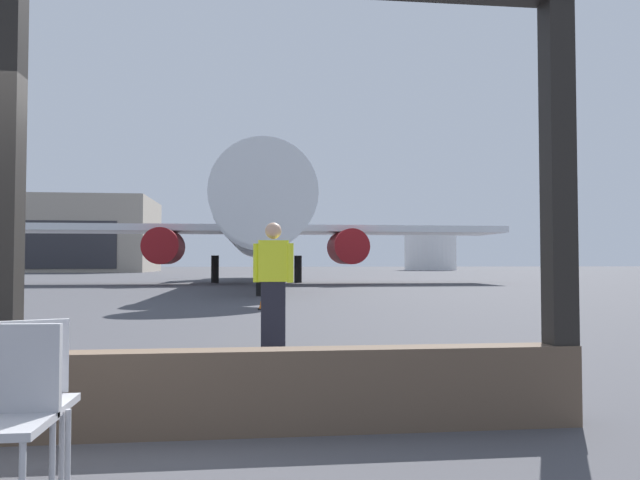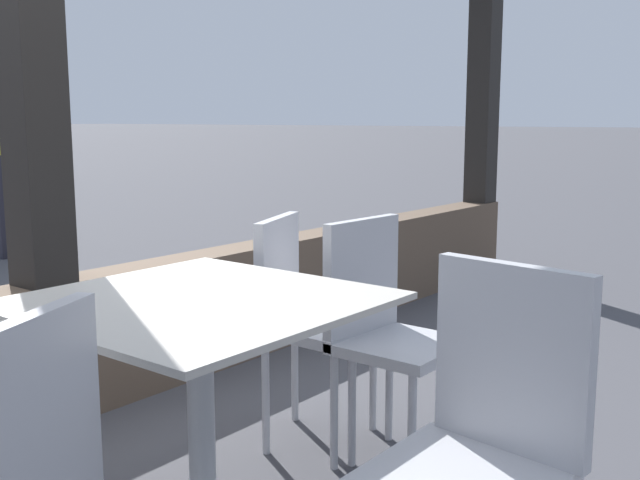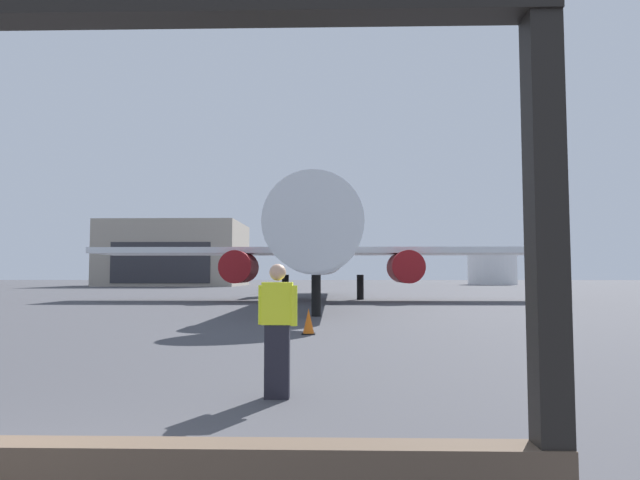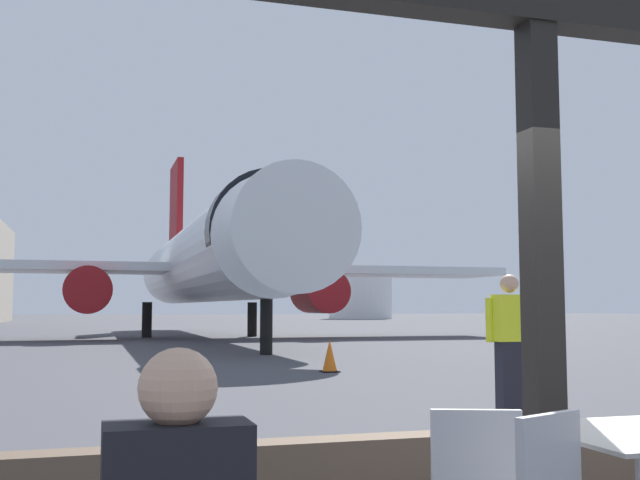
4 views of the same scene
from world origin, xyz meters
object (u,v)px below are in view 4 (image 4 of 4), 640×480
traffic_cone (330,357)px  fuel_storage_tank (360,297)px  airplane (208,262)px  ground_crew_worker (511,346)px

traffic_cone → fuel_storage_tank: fuel_storage_tank is taller
airplane → traffic_cone: 18.11m
ground_crew_worker → traffic_cone: ground_crew_worker is taller
airplane → fuel_storage_tank: size_ratio=4.10×
airplane → traffic_cone: airplane is taller
ground_crew_worker → traffic_cone: size_ratio=2.56×
traffic_cone → ground_crew_worker: bearing=-90.6°
traffic_cone → fuel_storage_tank: 75.67m
fuel_storage_tank → traffic_cone: bearing=-110.1°
ground_crew_worker → fuel_storage_tank: fuel_storage_tank is taller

